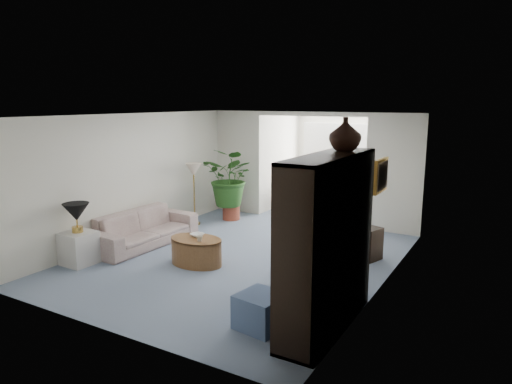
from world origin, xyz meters
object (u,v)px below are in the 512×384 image
Objects in this scene: sofa at (144,228)px; plant_pot at (231,213)px; table_lamp at (76,212)px; coffee_bowl at (197,235)px; framed_picture at (382,176)px; floor_lamp at (194,169)px; ottoman at (261,311)px; wingback_chair at (322,234)px; coffee_cup at (200,239)px; sunroom_chair_blue at (354,202)px; sunroom_chair_maroon at (297,196)px; sunroom_table at (335,195)px; coffee_table at (196,251)px; side_table_dark at (366,243)px; end_table at (79,248)px; entertainment_cabinet at (327,243)px; cabinet_urn at (345,134)px.

plant_pot is (0.40, 2.48, -0.17)m from sofa.
table_lamp is 1.96× the size of coffee_bowl.
framed_picture is 4.96m from plant_pot.
ottoman is at bearing -43.38° from floor_lamp.
coffee_cup is at bearing 42.75° from wingback_chair.
sofa is at bearing 142.67° from sunroom_chair_blue.
sunroom_chair_blue is (-0.83, 6.05, 0.11)m from ottoman.
wingback_chair is at bearing 35.09° from table_lamp.
sunroom_chair_maroon reaches higher than sunroom_table.
coffee_table is at bearing -170.90° from framed_picture.
framed_picture is at bearing -86.86° from sofa.
coffee_table is at bearing -144.45° from side_table_dark.
plant_pot is at bearing 122.84° from sunroom_chair_blue.
end_table is 1.55× the size of floor_lamp.
coffee_cup is at bearing -168.45° from framed_picture.
sofa is 1.58m from coffee_table.
table_lamp is at bearing -146.73° from side_table_dark.
table_lamp is 0.77× the size of side_table_dark.
floor_lamp is at bearing 87.42° from end_table.
coffee_table is at bearing 29.88° from table_lamp.
floor_lamp is (0.14, 3.04, 0.97)m from end_table.
framed_picture is at bearing 17.39° from end_table.
wingback_chair is at bearing 142.64° from framed_picture.
framed_picture is at bearing 11.55° from coffee_cup.
framed_picture is 4.98m from table_lamp.
table_lamp is 4.29× the size of coffee_cup.
floor_lamp is at bearing 175.47° from side_table_dark.
coffee_cup is 0.19× the size of ottoman.
framed_picture is 2.02m from wingback_chair.
coffee_table is 0.45× the size of entertainment_cabinet.
floor_lamp is 2.86m from coffee_cup.
sofa is 5.41× the size of cabinet_urn.
cabinet_urn reaches higher than floor_lamp.
wingback_chair is (1.56, 1.52, -0.08)m from coffee_cup.
entertainment_cabinet is 1.37m from cabinet_urn.
table_lamp reaches higher than sunroom_chair_maroon.
framed_picture is at bearing 9.10° from coffee_table.
entertainment_cabinet is at bearing -83.37° from side_table_dark.
coffee_cup is (1.74, -2.14, -0.75)m from floor_lamp.
ottoman is at bearing -34.44° from coffee_table.
entertainment_cabinet reaches higher than ottoman.
sunroom_chair_maroon is (-0.42, 4.73, -0.17)m from coffee_cup.
table_lamp is at bearing -19.05° from sunroom_chair_maroon.
table_lamp is at bearing -150.12° from coffee_table.
cabinet_urn reaches higher than ottoman.
sunroom_chair_maroon reaches higher than sunroom_chair_blue.
sunroom_chair_blue is (2.36, 1.80, 0.17)m from plant_pot.
table_lamp reaches higher than side_table_dark.
entertainment_cabinet is at bearing 32.75° from ottoman.
framed_picture reaches higher than coffee_bowl.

